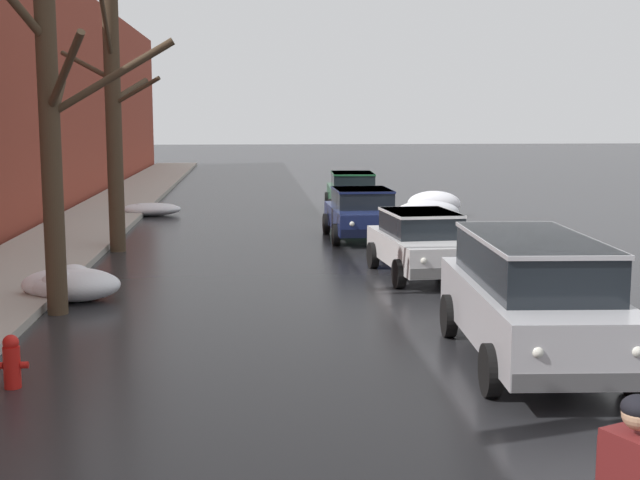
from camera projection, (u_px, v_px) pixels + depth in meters
left_sidewalk_slab at (45, 255)px, 21.47m from camera, size 2.79×80.00×0.16m
snow_bank_near_corner_left at (150, 209)px, 30.38m from camera, size 2.10×1.25×0.45m
snow_bank_along_left_kerb at (424, 213)px, 27.96m from camera, size 2.11×0.96×0.77m
snow_bank_mid_block_left at (71, 283)px, 16.54m from camera, size 1.82×0.96×0.68m
snow_bank_along_right_kerb at (73, 286)px, 16.44m from camera, size 1.69×1.26×0.62m
snow_bank_far_right_pile at (434, 204)px, 30.15m from camera, size 1.87×1.19×0.89m
bare_tree_second_along_sidewalk at (54, 110)px, 14.90m from camera, size 2.91×2.69×7.10m
bare_tree_mid_block at (114, 112)px, 22.01m from camera, size 2.80×2.87×6.80m
suv_silver_approaching_near_lane at (532, 295)px, 12.29m from camera, size 2.18×4.93×1.82m
sedan_white_parked_kerbside_close at (422, 242)px, 18.96m from camera, size 2.09×4.01×1.42m
sedan_darkblue_parked_kerbside_mid at (363, 212)px, 24.71m from camera, size 2.08×3.99×1.42m
sedan_green_parked_far_down_block at (353, 191)px, 31.65m from camera, size 2.07×4.38×1.42m
fire_hydrant at (12, 361)px, 11.21m from camera, size 0.42×0.22×0.71m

